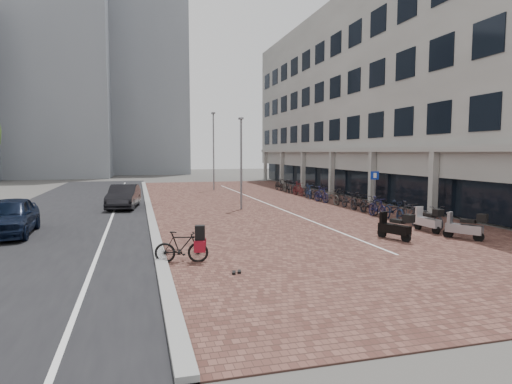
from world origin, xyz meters
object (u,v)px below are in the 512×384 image
object	(u,v)px
hero_bike	(181,246)
scooter_back	(464,226)
car_dark	(124,197)
parking_sign	(374,185)
car_navy	(9,217)
scooter_front	(427,220)
scooter_mid	(394,226)

from	to	relation	value
hero_bike	scooter_back	xyz separation A→B (m)	(10.53, 0.63, 0.02)
car_dark	parking_sign	xyz separation A→B (m)	(13.67, -4.64, 0.76)
car_navy	scooter_back	distance (m)	17.53
car_navy	parking_sign	bearing A→B (deg)	6.51
car_dark	hero_bike	bearing A→B (deg)	-74.54
scooter_front	car_navy	bearing A→B (deg)	164.03
parking_sign	car_dark	bearing A→B (deg)	175.74
car_navy	scooter_mid	bearing A→B (deg)	-21.56
car_navy	hero_bike	xyz separation A→B (m)	(6.12, -6.12, -0.26)
car_navy	scooter_front	world-z (taller)	car_navy
scooter_front	parking_sign	bearing A→B (deg)	74.76
car_dark	parking_sign	world-z (taller)	parking_sign
car_navy	parking_sign	xyz separation A→B (m)	(17.79, 2.87, 0.71)
car_navy	scooter_front	bearing A→B (deg)	-15.57
parking_sign	hero_bike	bearing A→B (deg)	-127.88
scooter_front	scooter_mid	size ratio (longest dim) A/B	0.99
car_navy	scooter_mid	size ratio (longest dim) A/B	2.92
scooter_front	scooter_back	size ratio (longest dim) A/B	0.99
hero_bike	scooter_back	world-z (taller)	hero_bike
car_dark	scooter_front	bearing A→B (deg)	-35.52
car_dark	parking_sign	distance (m)	14.46
car_navy	car_dark	distance (m)	8.57
hero_bike	scooter_mid	bearing A→B (deg)	-69.35
scooter_mid	hero_bike	bearing A→B (deg)	169.89
scooter_back	parking_sign	xyz separation A→B (m)	(1.14, 8.37, 0.94)
car_navy	car_dark	xyz separation A→B (m)	(4.12, 7.52, -0.05)
scooter_front	hero_bike	bearing A→B (deg)	-170.01
car_navy	scooter_back	xyz separation A→B (m)	(16.65, -5.50, -0.23)
car_navy	scooter_mid	world-z (taller)	car_navy
scooter_back	parking_sign	size ratio (longest dim) A/B	0.68
hero_bike	parking_sign	xyz separation A→B (m)	(11.67, 9.00, 0.96)
scooter_front	scooter_mid	world-z (taller)	scooter_mid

